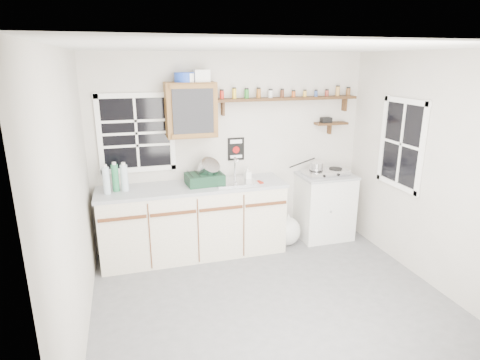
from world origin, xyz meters
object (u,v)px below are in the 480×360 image
(dish_rack, at_px, (206,176))
(main_cabinet, at_px, (194,220))
(hotplate, at_px, (326,172))
(right_cabinet, at_px, (324,206))
(spice_shelf, at_px, (287,98))
(upper_cabinet, at_px, (191,110))

(dish_rack, bearing_deg, main_cabinet, -177.79)
(main_cabinet, bearing_deg, dish_rack, 6.29)
(main_cabinet, height_order, hotplate, hotplate)
(right_cabinet, bearing_deg, spice_shelf, 160.59)
(right_cabinet, bearing_deg, main_cabinet, -179.21)
(upper_cabinet, height_order, spice_shelf, upper_cabinet)
(right_cabinet, bearing_deg, upper_cabinet, 176.24)
(upper_cabinet, xyz_separation_m, dish_rack, (0.14, -0.12, -0.80))
(upper_cabinet, relative_size, spice_shelf, 0.34)
(hotplate, bearing_deg, dish_rack, 178.34)
(right_cabinet, distance_m, upper_cabinet, 2.26)
(upper_cabinet, bearing_deg, hotplate, -4.45)
(spice_shelf, xyz_separation_m, hotplate, (0.51, -0.21, -0.98))
(spice_shelf, distance_m, dish_rack, 1.46)
(right_cabinet, xyz_separation_m, hotplate, (-0.02, -0.02, 0.49))
(spice_shelf, bearing_deg, right_cabinet, -19.41)
(right_cabinet, xyz_separation_m, upper_cabinet, (-1.80, 0.12, 1.37))
(main_cabinet, height_order, upper_cabinet, upper_cabinet)
(right_cabinet, height_order, dish_rack, dish_rack)
(main_cabinet, bearing_deg, spice_shelf, 9.29)
(dish_rack, bearing_deg, hotplate, -4.56)
(spice_shelf, xyz_separation_m, dish_rack, (-1.13, -0.19, -0.90))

